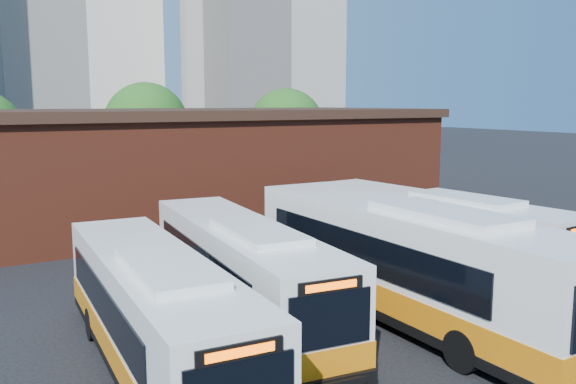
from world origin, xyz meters
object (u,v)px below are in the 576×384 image
bus_west (155,318)px  bus_east (434,237)px  bus_mideast (405,266)px  transit_worker (480,311)px  bus_midwest (242,275)px

bus_west → bus_east: size_ratio=0.94×
bus_mideast → transit_worker: 2.70m
bus_west → bus_midwest: bearing=35.9°
transit_worker → bus_east: bearing=-9.3°
bus_west → transit_worker: bearing=-13.5°
bus_midwest → bus_east: bearing=11.2°
bus_west → bus_midwest: (3.48, 2.23, 0.04)m
bus_mideast → bus_west: bearing=178.8°
bus_west → bus_midwest: size_ratio=0.97×
bus_midwest → transit_worker: bus_midwest is taller
bus_west → transit_worker: size_ratio=6.70×
bus_east → bus_west: bearing=-171.6°
bus_west → transit_worker: bus_west is taller
bus_mideast → bus_east: bus_mideast is taller
bus_west → bus_mideast: (8.02, -0.14, 0.27)m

